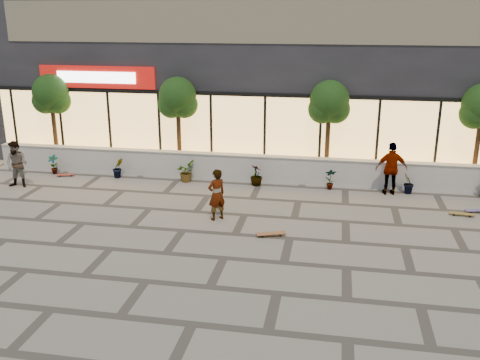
% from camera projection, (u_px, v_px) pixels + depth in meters
% --- Properties ---
extents(ground, '(80.00, 80.00, 0.00)m').
position_uv_depth(ground, '(224.00, 258.00, 14.46)').
color(ground, gray).
rests_on(ground, ground).
extents(planter_wall, '(22.00, 0.42, 1.04)m').
position_uv_depth(planter_wall, '(261.00, 168.00, 20.87)').
color(planter_wall, white).
rests_on(planter_wall, ground).
extents(retail_building, '(24.00, 9.17, 8.50)m').
position_uv_depth(retail_building, '(279.00, 59.00, 24.89)').
color(retail_building, black).
rests_on(retail_building, ground).
extents(shrub_a, '(0.43, 0.29, 0.81)m').
position_uv_depth(shrub_a, '(53.00, 164.00, 21.84)').
color(shrub_a, black).
rests_on(shrub_a, ground).
extents(shrub_b, '(0.57, 0.57, 0.81)m').
position_uv_depth(shrub_b, '(118.00, 168.00, 21.36)').
color(shrub_b, black).
rests_on(shrub_b, ground).
extents(shrub_c, '(0.68, 0.77, 0.81)m').
position_uv_depth(shrub_c, '(186.00, 171.00, 20.88)').
color(shrub_c, black).
rests_on(shrub_c, ground).
extents(shrub_d, '(0.64, 0.64, 0.81)m').
position_uv_depth(shrub_d, '(256.00, 175.00, 20.40)').
color(shrub_d, black).
rests_on(shrub_d, ground).
extents(shrub_e, '(0.46, 0.35, 0.81)m').
position_uv_depth(shrub_e, '(330.00, 179.00, 19.93)').
color(shrub_e, black).
rests_on(shrub_e, ground).
extents(shrub_f, '(0.55, 0.57, 0.81)m').
position_uv_depth(shrub_f, '(408.00, 183.00, 19.45)').
color(shrub_f, black).
rests_on(shrub_f, ground).
extents(tree_west, '(1.60, 1.50, 3.92)m').
position_uv_depth(tree_west, '(51.00, 96.00, 22.33)').
color(tree_west, '#442918').
rests_on(tree_west, ground).
extents(tree_midwest, '(1.60, 1.50, 3.92)m').
position_uv_depth(tree_midwest, '(178.00, 100.00, 21.38)').
color(tree_midwest, '#442918').
rests_on(tree_midwest, ground).
extents(tree_mideast, '(1.60, 1.50, 3.92)m').
position_uv_depth(tree_mideast, '(329.00, 105.00, 20.36)').
color(tree_mideast, '#442918').
rests_on(tree_mideast, ground).
extents(skater_center, '(0.72, 0.71, 1.67)m').
position_uv_depth(skater_center, '(217.00, 195.00, 16.90)').
color(skater_center, white).
rests_on(skater_center, ground).
extents(skater_left, '(0.88, 0.69, 1.78)m').
position_uv_depth(skater_left, '(17.00, 164.00, 20.05)').
color(skater_left, '#9C8364').
rests_on(skater_left, ground).
extents(skater_right_near, '(1.18, 0.60, 1.93)m').
position_uv_depth(skater_right_near, '(391.00, 169.00, 19.25)').
color(skater_right_near, silver).
rests_on(skater_right_near, ground).
extents(skateboard_center, '(0.89, 0.52, 0.11)m').
position_uv_depth(skateboard_center, '(271.00, 234.00, 15.83)').
color(skateboard_center, brown).
rests_on(skateboard_center, ground).
extents(skateboard_left, '(0.72, 0.38, 0.08)m').
position_uv_depth(skateboard_left, '(66.00, 175.00, 21.60)').
color(skateboard_left, '#B33121').
rests_on(skateboard_left, ground).
extents(skateboard_right_near, '(0.80, 0.29, 0.09)m').
position_uv_depth(skateboard_right_near, '(462.00, 214.00, 17.41)').
color(skateboard_right_near, brown).
rests_on(skateboard_right_near, ground).
extents(skateboard_right_far, '(0.85, 0.46, 0.10)m').
position_uv_depth(skateboard_right_far, '(477.00, 210.00, 17.70)').
color(skateboard_right_far, '#524884').
rests_on(skateboard_right_far, ground).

